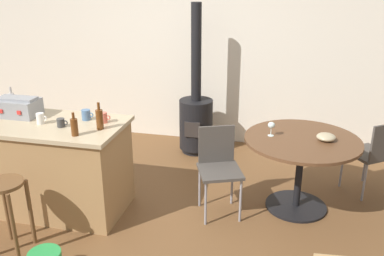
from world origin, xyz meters
The scene contains 18 objects.
ground_plane centered at (0.00, 0.00, 0.00)m, with size 8.80×8.80×0.00m, color brown.
back_wall centered at (0.00, 2.29, 1.35)m, with size 8.00×0.10×2.70m, color silver.
kitchen_island centered at (-0.93, 0.07, 0.47)m, with size 1.55×0.79×0.93m.
wooden_stool centered at (-0.90, -0.65, 0.48)m, with size 0.32×0.32×0.66m.
dining_table centered at (1.51, 0.62, 0.59)m, with size 1.13×1.13×0.76m.
folding_chair_near centered at (0.73, 0.39, 0.52)m, with size 0.52×0.52×0.87m.
folding_chair_far centered at (2.27, 1.09, 0.50)m, with size 0.56×0.56×0.85m.
wood_stove centered at (0.19, 1.78, 0.49)m, with size 0.44×0.45×1.94m.
toolbox centered at (-1.28, 0.19, 1.02)m, with size 0.40×0.28×0.20m.
bottle_1 centered at (-0.47, -0.17, 1.01)m, with size 0.06×0.06×0.21m.
bottle_2 centered at (-1.47, 0.37, 1.02)m, with size 0.06×0.06×0.24m.
bottle_3 centered at (-0.33, 0.03, 1.03)m, with size 0.07×0.07×0.26m.
cup_0 centered at (-0.37, 0.20, 0.98)m, with size 0.11×0.07×0.10m.
cup_1 centered at (-0.94, 0.03, 0.98)m, with size 0.11×0.07×0.11m.
cup_2 centered at (-0.56, 0.23, 0.98)m, with size 0.12×0.08×0.10m.
cup_4 centered at (-0.70, 0.00, 0.97)m, with size 0.11×0.07×0.08m.
wine_glass centered at (1.20, 0.63, 0.87)m, with size 0.07×0.07×0.14m.
serving_bowl centered at (1.73, 0.63, 0.80)m, with size 0.18×0.18×0.07m, color tan.
Camera 1 is at (1.31, -3.27, 2.30)m, focal length 38.92 mm.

